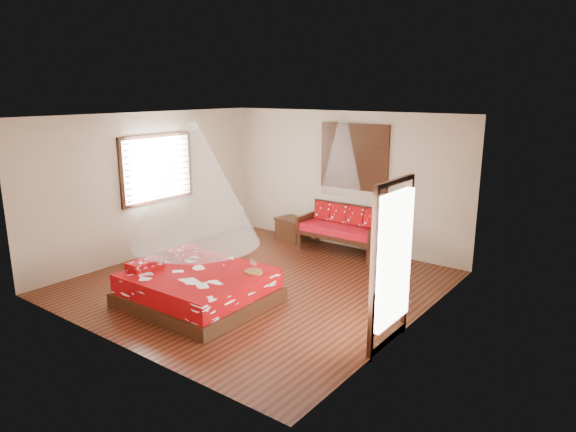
# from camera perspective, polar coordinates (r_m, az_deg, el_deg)

# --- Properties ---
(room) EXTENTS (5.54, 5.54, 2.84)m
(room) POSITION_cam_1_polar(r_m,az_deg,el_deg) (8.44, -3.53, 1.46)
(room) COLOR black
(room) RESTS_ON ground
(bed) EXTENTS (2.08, 1.89, 0.64)m
(bed) POSITION_cam_1_polar(r_m,az_deg,el_deg) (8.12, -10.00, -7.73)
(bed) COLOR black
(bed) RESTS_ON floor
(daybed) EXTENTS (1.73, 0.77, 0.94)m
(daybed) POSITION_cam_1_polar(r_m,az_deg,el_deg) (10.39, 6.18, -1.22)
(daybed) COLOR black
(daybed) RESTS_ON floor
(storage_chest) EXTENTS (0.78, 0.62, 0.48)m
(storage_chest) POSITION_cam_1_polar(r_m,az_deg,el_deg) (11.21, 0.56, -1.45)
(storage_chest) COLOR black
(storage_chest) RESTS_ON floor
(shutter_panel) EXTENTS (1.52, 0.06, 1.32)m
(shutter_panel) POSITION_cam_1_polar(r_m,az_deg,el_deg) (10.41, 7.34, 6.53)
(shutter_panel) COLOR black
(shutter_panel) RESTS_ON wall_back
(window_left) EXTENTS (0.10, 1.74, 1.34)m
(window_left) POSITION_cam_1_polar(r_m,az_deg,el_deg) (10.44, -14.29, 5.14)
(window_left) COLOR black
(window_left) RESTS_ON wall_left
(glazed_door) EXTENTS (0.08, 1.02, 2.16)m
(glazed_door) POSITION_cam_1_polar(r_m,az_deg,el_deg) (6.61, 11.33, -5.32)
(glazed_door) COLOR black
(glazed_door) RESTS_ON floor
(wine_tray) EXTENTS (0.27, 0.27, 0.22)m
(wine_tray) POSITION_cam_1_polar(r_m,az_deg,el_deg) (7.85, -3.87, -5.88)
(wine_tray) COLOR brown
(wine_tray) RESTS_ON bed
(mosquito_net_main) EXTENTS (1.92, 1.92, 1.80)m
(mosquito_net_main) POSITION_cam_1_polar(r_m,az_deg,el_deg) (7.67, -10.41, 3.43)
(mosquito_net_main) COLOR white
(mosquito_net_main) RESTS_ON ceiling
(mosquito_net_daybed) EXTENTS (0.79, 0.79, 1.50)m
(mosquito_net_daybed) POSITION_cam_1_polar(r_m,az_deg,el_deg) (9.99, 6.02, 6.85)
(mosquito_net_daybed) COLOR white
(mosquito_net_daybed) RESTS_ON ceiling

